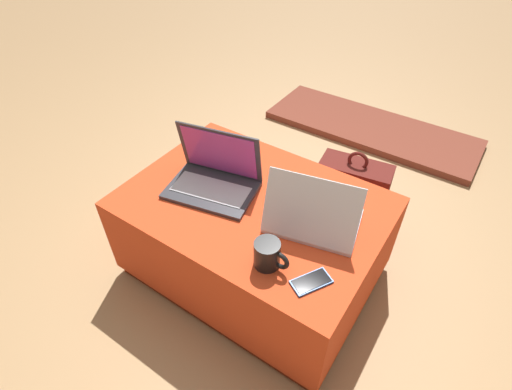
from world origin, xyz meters
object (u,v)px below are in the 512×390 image
laptop_far (313,217)px  coffee_mug (268,255)px  laptop_near (214,177)px  backpack (350,198)px  cell_phone (311,282)px

laptop_far → coffee_mug: laptop_far is taller
laptop_near → backpack: laptop_near is taller
laptop_near → backpack: 0.72m
backpack → laptop_near: bearing=43.0°
laptop_near → cell_phone: size_ratio=2.71×
cell_phone → backpack: backpack is taller
laptop_near → coffee_mug: laptop_near is taller
cell_phone → coffee_mug: (-0.16, -0.02, 0.05)m
cell_phone → coffee_mug: coffee_mug is taller
coffee_mug → cell_phone: bearing=5.6°
laptop_far → backpack: (-0.02, 0.50, -0.29)m
laptop_far → backpack: bearing=-100.0°
laptop_far → cell_phone: 0.25m
laptop_far → coffee_mug: size_ratio=2.92×
laptop_near → backpack: size_ratio=0.84×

